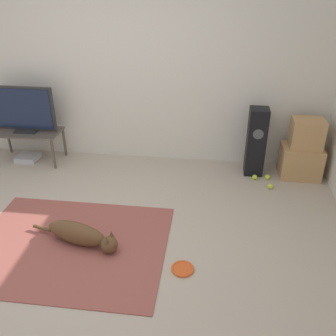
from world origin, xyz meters
TOP-DOWN VIEW (x-y plane):
  - ground_plane at (0.00, 0.00)m, footprint 12.00×12.00m
  - wall_back at (0.00, 2.10)m, footprint 8.00×0.06m
  - area_rug at (-0.25, 0.05)m, footprint 1.89×1.48m
  - dog at (-0.13, 0.08)m, footprint 0.95×0.35m
  - frisbee at (0.89, -0.14)m, footprint 0.21×0.21m
  - cardboard_box_lower at (2.23, 1.78)m, footprint 0.50×0.38m
  - cardboard_box_upper at (2.24, 1.77)m, footprint 0.39×0.29m
  - floor_speaker at (1.64, 1.78)m, footprint 0.24×0.24m
  - tv_stand at (-1.43, 1.77)m, footprint 0.90×0.46m
  - tv at (-1.43, 1.77)m, footprint 0.86×0.20m
  - tennis_ball_by_boxes at (1.82, 1.62)m, footprint 0.07×0.07m
  - tennis_ball_near_speaker at (1.83, 1.39)m, footprint 0.07×0.07m
  - tennis_ball_loose_on_carpet at (1.65, 1.60)m, footprint 0.07×0.07m
  - game_console at (-1.49, 1.75)m, footprint 0.29×0.27m

SIDE VIEW (x-z plane):
  - ground_plane at x=0.00m, z-range 0.00..0.00m
  - area_rug at x=-0.25m, z-range 0.00..0.01m
  - frisbee at x=0.89m, z-range 0.00..0.03m
  - tennis_ball_by_boxes at x=1.82m, z-range 0.00..0.07m
  - tennis_ball_near_speaker at x=1.83m, z-range 0.00..0.07m
  - tennis_ball_loose_on_carpet at x=1.65m, z-range 0.00..0.07m
  - game_console at x=-1.49m, z-range 0.00..0.07m
  - dog at x=-0.13m, z-range 0.01..0.23m
  - cardboard_box_lower at x=2.23m, z-range 0.00..0.42m
  - tv_stand at x=-1.43m, z-range 0.16..0.60m
  - floor_speaker at x=1.64m, z-range 0.00..0.89m
  - cardboard_box_upper at x=2.24m, z-range 0.42..0.79m
  - tv at x=-1.43m, z-range 0.43..1.05m
  - wall_back at x=0.00m, z-range 0.00..2.55m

